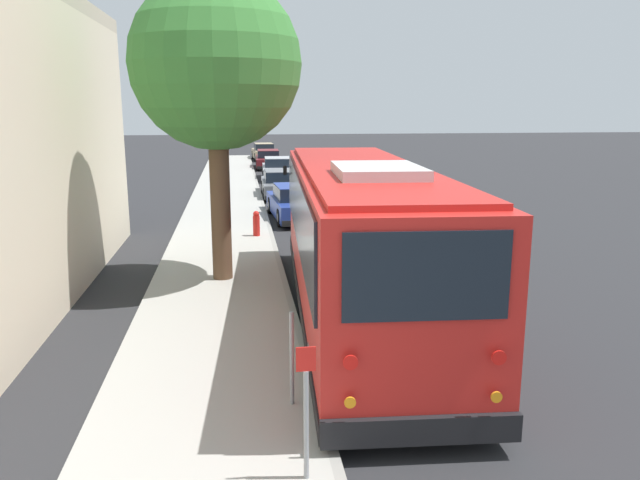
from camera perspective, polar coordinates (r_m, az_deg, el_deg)
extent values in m
plane|color=#28282B|center=(13.77, 6.09, -6.00)|extent=(160.00, 160.00, 0.00)
cube|color=#A3A099|center=(13.39, -9.67, -6.31)|extent=(80.00, 3.12, 0.15)
cube|color=gray|center=(13.42, -2.67, -6.10)|extent=(80.00, 0.14, 0.15)
cube|color=red|center=(12.57, 3.70, 0.08)|extent=(10.77, 3.03, 2.81)
cube|color=black|center=(12.90, 3.62, -5.41)|extent=(10.83, 3.09, 0.28)
cube|color=black|center=(12.45, 3.74, 2.84)|extent=(9.91, 3.08, 1.34)
cube|color=black|center=(17.72, 1.27, 5.68)|extent=(0.15, 2.15, 1.41)
cube|color=black|center=(7.29, 9.74, -3.32)|extent=(0.14, 1.97, 1.07)
cube|color=black|center=(17.65, 1.28, 7.77)|extent=(0.14, 1.77, 0.22)
cube|color=red|center=(12.35, 3.79, 6.64)|extent=(10.11, 2.77, 0.10)
cube|color=silver|center=(10.46, 5.30, 6.26)|extent=(2.03, 1.50, 0.20)
cube|color=black|center=(18.05, 1.23, -0.11)|extent=(0.24, 2.48, 0.36)
cube|color=black|center=(8.01, 9.27, -16.84)|extent=(0.24, 2.48, 0.36)
cylinder|color=red|center=(7.39, 2.80, -11.13)|extent=(0.04, 0.18, 0.18)
cylinder|color=orange|center=(7.60, 2.76, -14.62)|extent=(0.04, 0.14, 0.14)
cylinder|color=red|center=(7.80, 16.05, -10.31)|extent=(0.04, 0.18, 0.18)
cylinder|color=orange|center=(8.01, 15.83, -13.65)|extent=(0.04, 0.14, 0.14)
cube|color=white|center=(18.00, -1.39, 0.41)|extent=(0.06, 0.32, 0.18)
cube|color=white|center=(18.16, 3.80, 0.49)|extent=(0.06, 0.32, 0.18)
cube|color=black|center=(17.25, -3.22, 6.38)|extent=(0.07, 0.10, 0.24)
cylinder|color=black|center=(15.80, -1.85, -1.82)|extent=(0.92, 0.35, 0.91)
cylinder|color=slate|center=(15.80, -1.85, -1.82)|extent=(0.43, 0.34, 0.41)
cylinder|color=black|center=(16.04, 5.86, -1.66)|extent=(0.92, 0.35, 0.91)
cylinder|color=slate|center=(16.04, 5.86, -1.66)|extent=(0.43, 0.34, 0.41)
cylinder|color=black|center=(9.97, -0.16, -10.44)|extent=(0.92, 0.35, 0.91)
cylinder|color=slate|center=(9.97, -0.16, -10.44)|extent=(0.43, 0.34, 0.41)
cylinder|color=black|center=(10.35, 12.00, -9.85)|extent=(0.92, 0.35, 0.91)
cylinder|color=slate|center=(10.35, 12.00, -9.85)|extent=(0.43, 0.34, 0.41)
cube|color=navy|center=(23.87, -2.36, 3.08)|extent=(4.58, 1.90, 0.65)
cube|color=black|center=(23.67, -2.33, 4.38)|extent=(2.21, 1.53, 0.48)
cube|color=navy|center=(23.63, -2.34, 4.96)|extent=(2.12, 1.49, 0.05)
cube|color=black|center=(26.12, -3.13, 3.38)|extent=(0.18, 1.57, 0.20)
cube|color=black|center=(21.70, -1.43, 1.56)|extent=(0.18, 1.57, 0.20)
cylinder|color=black|center=(25.18, -4.51, 3.18)|extent=(0.67, 0.24, 0.66)
cylinder|color=slate|center=(25.18, -4.51, 3.18)|extent=(0.31, 0.24, 0.30)
cylinder|color=black|center=(25.39, -1.22, 3.29)|extent=(0.67, 0.24, 0.66)
cylinder|color=slate|center=(25.39, -1.22, 3.29)|extent=(0.31, 0.24, 0.30)
cylinder|color=black|center=(22.41, -3.66, 2.05)|extent=(0.67, 0.24, 0.66)
cylinder|color=slate|center=(22.41, -3.66, 2.05)|extent=(0.31, 0.24, 0.30)
cylinder|color=black|center=(22.64, 0.03, 2.18)|extent=(0.67, 0.24, 0.66)
cylinder|color=slate|center=(22.64, 0.03, 2.18)|extent=(0.31, 0.24, 0.30)
cube|color=slate|center=(29.78, -3.67, 4.86)|extent=(4.20, 1.68, 0.61)
cube|color=black|center=(29.61, -3.67, 5.88)|extent=(1.99, 1.44, 0.48)
cube|color=slate|center=(29.58, -3.67, 6.34)|extent=(1.92, 1.40, 0.05)
cube|color=black|center=(31.90, -3.90, 4.97)|extent=(0.09, 1.59, 0.20)
cube|color=black|center=(27.72, -3.39, 3.87)|extent=(0.09, 1.59, 0.20)
cylinder|color=black|center=(31.08, -5.19, 4.86)|extent=(0.62, 0.21, 0.62)
cylinder|color=slate|center=(31.08, -5.19, 4.86)|extent=(0.28, 0.22, 0.28)
cylinder|color=black|center=(31.16, -2.44, 4.92)|extent=(0.62, 0.21, 0.62)
cylinder|color=slate|center=(31.16, -2.44, 4.92)|extent=(0.28, 0.22, 0.28)
cylinder|color=black|center=(28.46, -5.00, 4.18)|extent=(0.62, 0.21, 0.62)
cylinder|color=slate|center=(28.46, -5.00, 4.18)|extent=(0.28, 0.22, 0.28)
cylinder|color=black|center=(28.55, -2.00, 4.24)|extent=(0.62, 0.21, 0.62)
cylinder|color=slate|center=(28.55, -2.00, 4.24)|extent=(0.28, 0.22, 0.28)
cube|color=#A8AAAF|center=(36.90, -3.90, 6.30)|extent=(4.38, 1.85, 0.62)
cube|color=black|center=(36.73, -3.91, 7.13)|extent=(2.10, 1.54, 0.48)
cube|color=#A8AAAF|center=(36.71, -3.92, 7.50)|extent=(2.02, 1.50, 0.05)
cube|color=black|center=(39.09, -4.01, 6.32)|extent=(0.13, 1.66, 0.20)
cube|color=black|center=(34.75, -3.78, 5.58)|extent=(0.13, 1.66, 0.20)
cylinder|color=black|center=(38.26, -5.15, 6.26)|extent=(0.63, 0.22, 0.62)
cylinder|color=slate|center=(38.26, -5.15, 6.26)|extent=(0.29, 0.23, 0.28)
cylinder|color=black|center=(38.30, -2.80, 6.30)|extent=(0.63, 0.22, 0.62)
cylinder|color=slate|center=(38.30, -2.80, 6.30)|extent=(0.29, 0.23, 0.28)
cylinder|color=black|center=(35.54, -5.09, 5.80)|extent=(0.63, 0.22, 0.62)
cylinder|color=slate|center=(35.54, -5.09, 5.80)|extent=(0.29, 0.23, 0.28)
cylinder|color=black|center=(35.59, -2.56, 5.84)|extent=(0.63, 0.22, 0.62)
cylinder|color=slate|center=(35.59, -2.56, 5.84)|extent=(0.29, 0.23, 0.28)
cube|color=maroon|center=(43.35, -4.76, 7.16)|extent=(4.49, 1.76, 0.61)
cube|color=black|center=(43.19, -4.77, 7.87)|extent=(2.14, 1.47, 0.48)
cube|color=maroon|center=(43.17, -4.78, 8.19)|extent=(2.06, 1.43, 0.05)
cube|color=black|center=(45.60, -4.83, 7.16)|extent=(0.12, 1.59, 0.20)
cube|color=black|center=(41.13, -4.68, 6.60)|extent=(0.12, 1.59, 0.20)
cylinder|color=black|center=(44.75, -5.77, 7.11)|extent=(0.62, 0.22, 0.61)
cylinder|color=slate|center=(44.75, -5.77, 7.11)|extent=(0.28, 0.23, 0.28)
cylinder|color=black|center=(44.78, -3.85, 7.15)|extent=(0.62, 0.22, 0.61)
cylinder|color=slate|center=(44.78, -3.85, 7.15)|extent=(0.28, 0.23, 0.28)
cylinder|color=black|center=(41.95, -5.73, 6.77)|extent=(0.62, 0.22, 0.61)
cylinder|color=slate|center=(41.95, -5.73, 6.77)|extent=(0.28, 0.23, 0.28)
cylinder|color=black|center=(41.99, -3.69, 6.81)|extent=(0.62, 0.22, 0.61)
cylinder|color=slate|center=(41.99, -3.69, 6.81)|extent=(0.28, 0.23, 0.28)
cube|color=tan|center=(49.97, -5.16, 7.86)|extent=(4.20, 1.84, 0.64)
cube|color=black|center=(49.82, -5.16, 8.50)|extent=(2.02, 1.50, 0.48)
cube|color=tan|center=(49.80, -5.17, 8.77)|extent=(1.94, 1.47, 0.05)
cube|color=black|center=(52.05, -5.38, 7.79)|extent=(0.16, 1.58, 0.20)
cube|color=black|center=(47.92, -4.92, 7.42)|extent=(0.16, 1.58, 0.20)
cylinder|color=black|center=(51.21, -6.13, 7.78)|extent=(0.67, 0.23, 0.66)
cylinder|color=slate|center=(51.21, -6.13, 7.78)|extent=(0.31, 0.23, 0.30)
cylinder|color=black|center=(51.34, -4.47, 7.82)|extent=(0.67, 0.23, 0.66)
cylinder|color=slate|center=(51.34, -4.47, 7.82)|extent=(0.31, 0.23, 0.30)
cylinder|color=black|center=(48.62, -5.88, 7.54)|extent=(0.67, 0.23, 0.66)
cylinder|color=slate|center=(48.62, -5.88, 7.54)|extent=(0.31, 0.23, 0.30)
cylinder|color=black|center=(48.77, -4.14, 7.59)|extent=(0.67, 0.23, 0.66)
cylinder|color=slate|center=(48.77, -4.14, 7.59)|extent=(0.31, 0.23, 0.30)
cylinder|color=brown|center=(15.09, -9.08, 3.34)|extent=(0.47, 0.47, 3.69)
sphere|color=#387A33|center=(14.94, -9.52, 15.66)|extent=(3.95, 3.95, 3.95)
sphere|color=#3C8437|center=(15.57, -9.64, 20.27)|extent=(2.57, 2.57, 2.57)
cylinder|color=gray|center=(7.26, -1.27, -16.58)|extent=(0.06, 0.06, 1.30)
cube|color=red|center=(6.92, -1.30, -10.83)|extent=(0.02, 0.22, 0.28)
cylinder|color=gray|center=(8.87, -2.60, -10.77)|extent=(0.06, 0.06, 1.37)
cylinder|color=red|center=(20.21, -5.83, 1.30)|extent=(0.22, 0.22, 0.65)
sphere|color=red|center=(20.14, -5.86, 2.38)|extent=(0.20, 0.20, 0.20)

